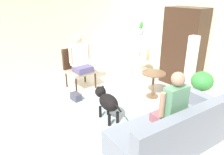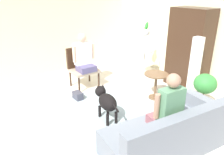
{
  "view_description": "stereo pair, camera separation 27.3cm",
  "coord_description": "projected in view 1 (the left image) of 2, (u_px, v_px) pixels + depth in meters",
  "views": [
    {
      "loc": [
        2.81,
        -2.63,
        2.38
      ],
      "look_at": [
        -0.16,
        -0.05,
        0.77
      ],
      "focal_mm": 35.62,
      "sensor_mm": 36.0,
      "label": 1
    },
    {
      "loc": [
        2.98,
        -2.41,
        2.38
      ],
      "look_at": [
        -0.16,
        -0.05,
        0.77
      ],
      "focal_mm": 35.62,
      "sensor_mm": 36.0,
      "label": 2
    }
  ],
  "objects": [
    {
      "name": "handbag",
      "position": [
        76.0,
        97.0,
        5.0
      ],
      "size": [
        0.26,
        0.16,
        0.17
      ],
      "primitive_type": "cube",
      "color": "#3F3F4C",
      "rests_on": "ground"
    },
    {
      "name": "parrot",
      "position": [
        141.0,
        25.0,
        5.87
      ],
      "size": [
        0.17,
        0.1,
        0.19
      ],
      "color": "green",
      "rests_on": "bird_cage_stand"
    },
    {
      "name": "armchair",
      "position": [
        77.0,
        65.0,
        5.54
      ],
      "size": [
        0.62,
        0.67,
        0.99
      ],
      "color": "#382316",
      "rests_on": "ground"
    },
    {
      "name": "ground_plane",
      "position": [
        119.0,
        115.0,
        4.46
      ],
      "size": [
        7.46,
        7.46,
        0.0
      ],
      "primitive_type": "plane",
      "color": "beige"
    },
    {
      "name": "left_wall",
      "position": [
        52.0,
        25.0,
        6.34
      ],
      "size": [
        0.12,
        5.87,
        2.72
      ],
      "primitive_type": "cube",
      "color": "beige",
      "rests_on": "ground"
    },
    {
      "name": "area_rug",
      "position": [
        116.0,
        116.0,
        4.42
      ],
      "size": [
        2.64,
        2.12,
        0.01
      ],
      "primitive_type": "cube",
      "color": "#9EB2B7",
      "rests_on": "ground"
    },
    {
      "name": "bird_cage_stand",
      "position": [
        139.0,
        49.0,
        6.13
      ],
      "size": [
        0.47,
        0.47,
        1.35
      ],
      "color": "silver",
      "rests_on": "ground"
    },
    {
      "name": "column_lamp",
      "position": [
        190.0,
        67.0,
        4.98
      ],
      "size": [
        0.2,
        0.2,
        1.42
      ],
      "color": "#4C4742",
      "rests_on": "ground"
    },
    {
      "name": "round_end_table",
      "position": [
        153.0,
        80.0,
        5.04
      ],
      "size": [
        0.53,
        0.53,
        0.6
      ],
      "color": "brown",
      "rests_on": "ground"
    },
    {
      "name": "person_on_couch",
      "position": [
        173.0,
        105.0,
        3.27
      ],
      "size": [
        0.46,
        0.52,
        0.89
      ],
      "color": "#8B4F57"
    },
    {
      "name": "dog",
      "position": [
        107.0,
        101.0,
        4.18
      ],
      "size": [
        0.83,
        0.37,
        0.61
      ],
      "color": "black",
      "rests_on": "ground"
    },
    {
      "name": "armoire_cabinet",
      "position": [
        183.0,
        47.0,
        5.56
      ],
      "size": [
        0.94,
        0.56,
        1.94
      ],
      "primitive_type": "cube",
      "color": "#382316",
      "rests_on": "ground"
    },
    {
      "name": "potted_plant",
      "position": [
        202.0,
        85.0,
        4.58
      ],
      "size": [
        0.45,
        0.45,
        0.79
      ],
      "color": "beige",
      "rests_on": "ground"
    },
    {
      "name": "back_wall",
      "position": [
        198.0,
        31.0,
        5.58
      ],
      "size": [
        6.82,
        0.12,
        2.72
      ],
      "primitive_type": "cube",
      "color": "beige",
      "rests_on": "ground"
    },
    {
      "name": "couch",
      "position": [
        172.0,
        132.0,
        3.45
      ],
      "size": [
        1.11,
        2.02,
        0.8
      ],
      "color": "slate",
      "rests_on": "ground"
    },
    {
      "name": "person_on_armchair",
      "position": [
        80.0,
        56.0,
        5.33
      ],
      "size": [
        0.44,
        0.57,
        0.91
      ],
      "color": "#534B72"
    }
  ]
}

